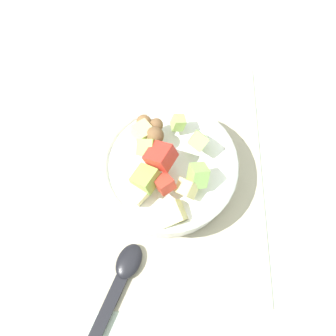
{
  "coord_description": "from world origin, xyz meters",
  "views": [
    {
      "loc": [
        -0.29,
        -0.01,
        0.74
      ],
      "look_at": [
        -0.0,
        -0.01,
        0.05
      ],
      "focal_mm": 51.87,
      "sensor_mm": 36.0,
      "label": 1
    }
  ],
  "objects": [
    {
      "name": "salad_bowl",
      "position": [
        -0.0,
        -0.01,
        0.04
      ],
      "size": [
        0.22,
        0.22,
        0.12
      ],
      "color": "white",
      "rests_on": "placemat"
    },
    {
      "name": "serving_spoon",
      "position": [
        -0.18,
        0.07,
        0.01
      ],
      "size": [
        0.22,
        0.12,
        0.01
      ],
      "color": "black",
      "rests_on": "placemat"
    },
    {
      "name": "ground_plane",
      "position": [
        0.0,
        0.0,
        0.0
      ],
      "size": [
        2.4,
        2.4,
        0.0
      ],
      "primitive_type": "plane",
      "color": "silver"
    },
    {
      "name": "placemat",
      "position": [
        0.0,
        0.0,
        0.0
      ],
      "size": [
        0.42,
        0.33,
        0.01
      ],
      "primitive_type": "cube",
      "color": "#BCB299",
      "rests_on": "ground_plane"
    }
  ]
}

